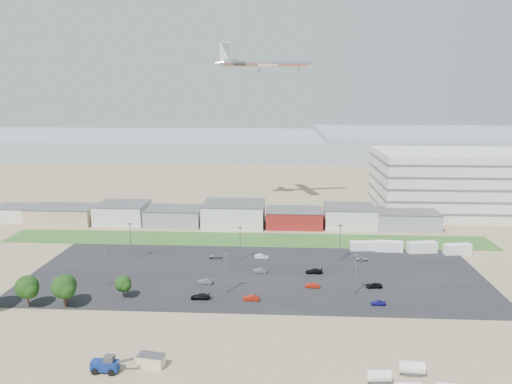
# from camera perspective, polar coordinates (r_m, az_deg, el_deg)

# --- Properties ---
(ground) EXTENTS (700.00, 700.00, 0.00)m
(ground) POSITION_cam_1_polar(r_m,az_deg,el_deg) (116.93, -3.13, -12.69)
(ground) COLOR #847154
(ground) RESTS_ON ground
(parking_lot) EXTENTS (120.00, 50.00, 0.01)m
(parking_lot) POSITION_cam_1_polar(r_m,az_deg,el_deg) (134.99, -0.03, -9.34)
(parking_lot) COLOR black
(parking_lot) RESTS_ON ground
(grass_strip) EXTENTS (160.00, 16.00, 0.02)m
(grass_strip) POSITION_cam_1_polar(r_m,az_deg,el_deg) (165.62, -1.11, -5.44)
(grass_strip) COLOR #2B511E
(grass_strip) RESTS_ON ground
(hills_backdrop) EXTENTS (700.00, 200.00, 9.00)m
(hills_backdrop) POSITION_cam_1_polar(r_m,az_deg,el_deg) (424.32, 7.09, 5.25)
(hills_backdrop) COLOR gray
(hills_backdrop) RESTS_ON ground
(building_row) EXTENTS (170.00, 20.00, 8.00)m
(building_row) POSITION_cam_1_polar(r_m,az_deg,el_deg) (184.82, -5.92, -2.46)
(building_row) COLOR silver
(building_row) RESTS_ON ground
(parking_garage) EXTENTS (80.00, 40.00, 25.00)m
(parking_garage) POSITION_cam_1_polar(r_m,az_deg,el_deg) (218.45, 24.10, 1.00)
(parking_garage) COLOR silver
(parking_garage) RESTS_ON ground
(portable_shed) EXTENTS (4.96, 3.11, 2.34)m
(portable_shed) POSITION_cam_1_polar(r_m,az_deg,el_deg) (94.25, -11.87, -18.35)
(portable_shed) COLOR beige
(portable_shed) RESTS_ON ground
(telehandler) EXTENTS (7.63, 2.88, 3.13)m
(telehandler) POSITION_cam_1_polar(r_m,az_deg,el_deg) (94.43, -16.89, -18.28)
(telehandler) COLOR navy
(telehandler) RESTS_ON ground
(storage_tank_nw) EXTENTS (4.12, 2.27, 2.40)m
(storage_tank_nw) POSITION_cam_1_polar(r_m,az_deg,el_deg) (90.60, 13.85, -19.72)
(storage_tank_nw) COLOR silver
(storage_tank_nw) RESTS_ON ground
(storage_tank_ne) EXTENTS (4.46, 2.49, 2.58)m
(storage_tank_ne) POSITION_cam_1_polar(r_m,az_deg,el_deg) (94.15, 17.38, -18.59)
(storage_tank_ne) COLOR silver
(storage_tank_ne) RESTS_ON ground
(box_trailer_a) EXTENTS (7.55, 2.92, 2.77)m
(box_trailer_a) POSITION_cam_1_polar(r_m,az_deg,el_deg) (157.55, 12.04, -6.04)
(box_trailer_a) COLOR silver
(box_trailer_a) RESTS_ON ground
(box_trailer_b) EXTENTS (8.45, 2.90, 3.14)m
(box_trailer_b) POSITION_cam_1_polar(r_m,az_deg,el_deg) (158.39, 14.92, -6.01)
(box_trailer_b) COLOR silver
(box_trailer_b) RESTS_ON ground
(box_trailer_c) EXTENTS (9.05, 4.13, 3.27)m
(box_trailer_c) POSITION_cam_1_polar(r_m,az_deg,el_deg) (160.10, 18.44, -6.00)
(box_trailer_c) COLOR silver
(box_trailer_c) RESTS_ON ground
(box_trailer_d) EXTENTS (8.48, 4.15, 3.05)m
(box_trailer_d) POSITION_cam_1_polar(r_m,az_deg,el_deg) (162.31, 22.03, -6.06)
(box_trailer_d) COLOR silver
(box_trailer_d) RESTS_ON ground
(tree_left) EXTENTS (5.56, 5.56, 8.33)m
(tree_left) POSITION_cam_1_polar(r_m,az_deg,el_deg) (124.90, -24.69, -10.09)
(tree_left) COLOR #17330E
(tree_left) RESTS_ON ground
(tree_mid) EXTENTS (5.74, 5.74, 8.62)m
(tree_mid) POSITION_cam_1_polar(r_m,az_deg,el_deg) (121.49, -21.12, -10.33)
(tree_mid) COLOR #17330E
(tree_mid) RESTS_ON ground
(tree_right) EXTENTS (5.32, 5.32, 7.99)m
(tree_right) POSITION_cam_1_polar(r_m,az_deg,el_deg) (123.37, -20.94, -10.14)
(tree_right) COLOR #17330E
(tree_right) RESTS_ON ground
(tree_near) EXTENTS (4.08, 4.08, 6.12)m
(tree_near) POSITION_cam_1_polar(r_m,az_deg,el_deg) (123.11, -14.96, -10.27)
(tree_near) COLOR #17330E
(tree_near) RESTS_ON ground
(lightpole_front_l) EXTENTS (1.12, 0.47, 9.52)m
(lightpole_front_l) POSITION_cam_1_polar(r_m,az_deg,el_deg) (130.97, -16.72, -8.27)
(lightpole_front_l) COLOR slate
(lightpole_front_l) RESTS_ON ground
(lightpole_front_m) EXTENTS (1.18, 0.49, 10.03)m
(lightpole_front_m) POSITION_cam_1_polar(r_m,az_deg,el_deg) (121.39, -3.46, -9.23)
(lightpole_front_m) COLOR slate
(lightpole_front_m) RESTS_ON ground
(lightpole_front_r) EXTENTS (1.15, 0.48, 9.75)m
(lightpole_front_r) POSITION_cam_1_polar(r_m,az_deg,el_deg) (122.90, 11.30, -9.24)
(lightpole_front_r) COLOR slate
(lightpole_front_r) RESTS_ON ground
(lightpole_back_l) EXTENTS (1.29, 0.54, 10.99)m
(lightpole_back_l) POSITION_cam_1_polar(r_m,az_deg,el_deg) (148.23, -14.13, -5.56)
(lightpole_back_l) COLOR slate
(lightpole_back_l) RESTS_ON ground
(lightpole_back_m) EXTENTS (1.15, 0.48, 9.76)m
(lightpole_back_m) POSITION_cam_1_polar(r_m,az_deg,el_deg) (144.45, -1.82, -5.92)
(lightpole_back_m) COLOR slate
(lightpole_back_m) RESTS_ON ground
(lightpole_back_r) EXTENTS (1.26, 0.53, 10.72)m
(lightpole_back_r) POSITION_cam_1_polar(r_m,az_deg,el_deg) (145.19, 9.56, -5.78)
(lightpole_back_r) COLOR slate
(lightpole_back_r) RESTS_ON ground
(airliner) EXTENTS (49.33, 39.50, 12.78)m
(airliner) POSITION_cam_1_polar(r_m,az_deg,el_deg) (211.31, 1.20, 14.43)
(airliner) COLOR silver
(parked_car_0) EXTENTS (4.28, 2.30, 1.14)m
(parked_car_0) POSITION_cam_1_polar(r_m,az_deg,el_deg) (129.09, 13.31, -10.36)
(parked_car_0) COLOR black
(parked_car_0) RESTS_ON ground
(parked_car_1) EXTENTS (3.76, 1.66, 1.20)m
(parked_car_1) POSITION_cam_1_polar(r_m,az_deg,el_deg) (126.56, 6.47, -10.55)
(parked_car_1) COLOR #9A1D0E
(parked_car_1) RESTS_ON ground
(parked_car_2) EXTENTS (3.42, 1.39, 1.16)m
(parked_car_2) POSITION_cam_1_polar(r_m,az_deg,el_deg) (119.41, 13.79, -12.19)
(parked_car_2) COLOR navy
(parked_car_2) RESTS_ON ground
(parked_car_3) EXTENTS (4.57, 1.92, 1.32)m
(parked_car_3) POSITION_cam_1_polar(r_m,az_deg,el_deg) (119.92, -6.39, -11.78)
(parked_car_3) COLOR black
(parked_car_3) RESTS_ON ground
(parked_car_4) EXTENTS (3.90, 1.64, 1.25)m
(parked_car_4) POSITION_cam_1_polar(r_m,az_deg,el_deg) (128.86, -5.83, -10.12)
(parked_car_4) COLOR #595B5E
(parked_car_4) RESTS_ON ground
(parked_car_6) EXTENTS (4.24, 2.03, 1.19)m
(parked_car_6) POSITION_cam_1_polar(r_m,az_deg,el_deg) (147.56, -4.65, -7.32)
(parked_car_6) COLOR #595B5E
(parked_car_6) RESTS_ON ground
(parked_car_7) EXTENTS (3.70, 1.35, 1.21)m
(parked_car_7) POSITION_cam_1_polar(r_m,az_deg,el_deg) (135.71, 0.48, -8.95)
(parked_car_7) COLOR #595B5E
(parked_car_7) RESTS_ON ground
(parked_car_8) EXTENTS (3.70, 1.50, 1.26)m
(parked_car_8) POSITION_cam_1_polar(r_m,az_deg,el_deg) (148.15, 11.98, -7.45)
(parked_car_8) COLOR #A5A5AA
(parked_car_8) RESTS_ON ground
(parked_car_11) EXTENTS (4.04, 1.51, 1.32)m
(parked_car_11) POSITION_cam_1_polar(r_m,az_deg,el_deg) (146.74, 0.65, -7.37)
(parked_car_11) COLOR silver
(parked_car_11) RESTS_ON ground
(parked_car_12) EXTENTS (4.50, 1.88, 1.30)m
(parked_car_12) POSITION_cam_1_polar(r_m,az_deg,el_deg) (135.96, 6.64, -8.97)
(parked_car_12) COLOR black
(parked_car_12) RESTS_ON ground
(parked_car_13) EXTENTS (3.92, 1.53, 1.27)m
(parked_car_13) POSITION_cam_1_polar(r_m,az_deg,el_deg) (118.51, -0.57, -12.01)
(parked_car_13) COLOR #9A1D0E
(parked_car_13) RESTS_ON ground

